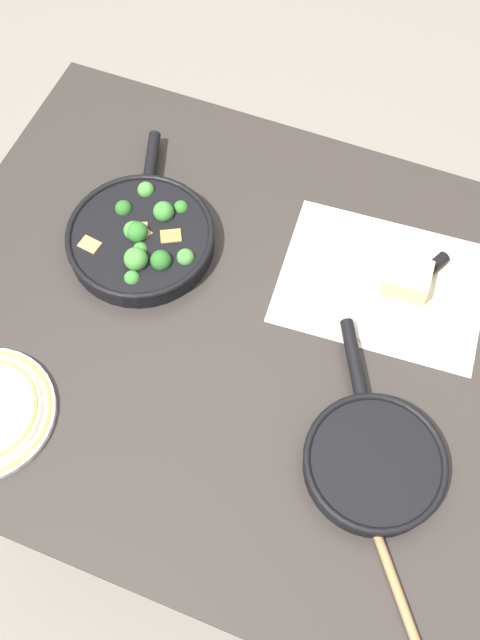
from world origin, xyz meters
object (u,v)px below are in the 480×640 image
object	(u,v)px
skillet_broccoli	(142,237)
cheese_block	(406,279)
skillet_eggs	(373,461)
grater_knife	(414,284)
wooden_spoon	(380,543)

from	to	relation	value
skillet_broccoli	cheese_block	distance (m)	0.50
cheese_block	skillet_eggs	bearing A→B (deg)	96.64
grater_knife	cheese_block	distance (m)	0.02
skillet_eggs	grater_knife	bearing A→B (deg)	-23.72
skillet_eggs	grater_knife	size ratio (longest dim) A/B	1.52
grater_knife	skillet_broccoli	bearing A→B (deg)	-52.80
skillet_broccoli	grater_knife	world-z (taller)	skillet_broccoli
wooden_spoon	cheese_block	world-z (taller)	cheese_block
wooden_spoon	skillet_broccoli	bearing A→B (deg)	20.17
skillet_broccoli	grater_knife	distance (m)	0.52
skillet_broccoli	skillet_eggs	xyz separation A→B (m)	(-0.53, 0.26, -0.00)
skillet_eggs	cheese_block	distance (m)	0.35
skillet_broccoli	cheese_block	xyz separation A→B (m)	(-0.49, -0.09, -0.00)
skillet_broccoli	cheese_block	size ratio (longest dim) A/B	4.46
wooden_spoon	cheese_block	size ratio (longest dim) A/B	3.47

